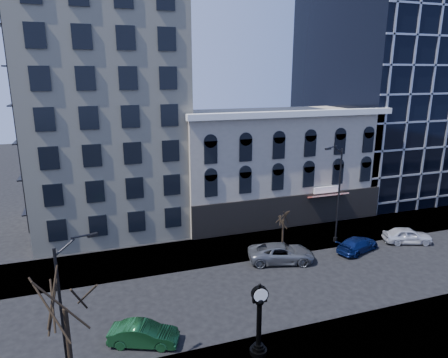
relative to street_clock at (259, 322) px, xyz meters
name	(u,v)px	position (x,y,z in m)	size (l,w,h in m)	color
ground	(216,299)	(-0.58, 6.51, -2.18)	(160.00, 160.00, 0.00)	black
sidewalk_far	(189,254)	(-0.58, 14.51, -2.12)	(160.00, 6.00, 0.12)	gray
cream_tower	(99,40)	(-6.69, 25.39, 17.14)	(15.90, 15.40, 42.50)	beige
victorian_row	(273,164)	(11.42, 22.40, 3.82)	(22.60, 11.19, 12.50)	#A99E8B
glass_office	(391,89)	(31.42, 27.41, 11.82)	(20.00, 20.15, 28.00)	black
street_clock	(259,322)	(0.00, 0.00, 0.00)	(1.03, 1.03, 4.55)	black
street_lamp_near	(71,276)	(-9.81, 0.59, 4.39)	(2.08, 1.09, 8.54)	black
street_lamp_far	(336,169)	(12.95, 12.32, 5.34)	(2.49, 0.91, 9.80)	black
bare_tree_near	(62,286)	(-10.13, -0.56, 4.50)	(5.05, 5.05, 8.67)	black
bare_tree_far	(284,215)	(8.67, 14.03, 0.71)	(2.14, 2.14, 3.68)	black
car_near_b	(144,334)	(-6.25, 3.13, -1.48)	(1.47, 4.22, 1.39)	#143F1E
car_far_a	(281,253)	(6.73, 10.50, -1.37)	(2.67, 5.80, 1.61)	#595B60
car_far_b	(358,244)	(14.45, 10.13, -1.49)	(1.92, 4.72, 1.37)	#0C194C
car_far_c	(407,235)	(20.26, 10.21, -1.40)	(1.83, 4.55, 1.55)	silver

